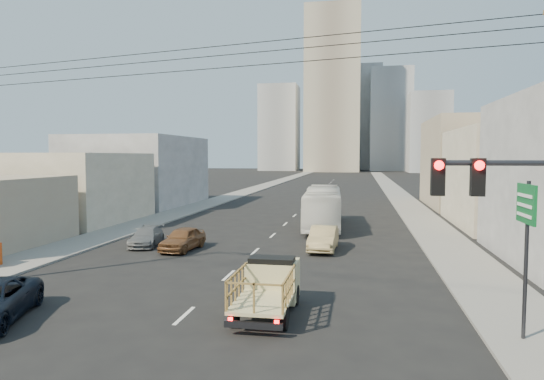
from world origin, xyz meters
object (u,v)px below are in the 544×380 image
(city_bus, at_px, (323,207))
(sedan_tan, at_px, (323,238))
(traffic_signal, at_px, (536,237))
(green_sign, at_px, (526,222))
(sedan_grey, at_px, (146,237))
(flatbed_pickup, at_px, (268,284))
(sedan_brown, at_px, (183,239))

(city_bus, relative_size, sedan_tan, 2.67)
(traffic_signal, distance_m, green_sign, 5.21)
(sedan_grey, bearing_deg, city_bus, 34.11)
(flatbed_pickup, xyz_separation_m, sedan_brown, (-7.36, 10.81, -0.40))
(sedan_brown, xyz_separation_m, sedan_tan, (8.47, 1.55, 0.03))
(traffic_signal, relative_size, green_sign, 1.20)
(flatbed_pickup, bearing_deg, sedan_brown, 124.24)
(sedan_grey, distance_m, green_sign, 22.81)
(sedan_grey, relative_size, traffic_signal, 0.67)
(sedan_brown, xyz_separation_m, green_sign, (15.61, -12.12, 3.05))
(flatbed_pickup, height_order, sedan_tan, flatbed_pickup)
(sedan_brown, bearing_deg, traffic_signal, -45.45)
(sedan_tan, distance_m, traffic_signal, 19.83)
(city_bus, height_order, sedan_brown, city_bus)
(flatbed_pickup, xyz_separation_m, city_bus, (0.37, 21.94, 0.55))
(sedan_tan, xyz_separation_m, sedan_grey, (-11.28, -0.60, -0.15))
(sedan_brown, relative_size, traffic_signal, 0.68)
(flatbed_pickup, height_order, sedan_grey, flatbed_pickup)
(flatbed_pickup, relative_size, sedan_grey, 1.10)
(city_bus, distance_m, sedan_tan, 9.66)
(city_bus, distance_m, traffic_signal, 29.10)
(flatbed_pickup, distance_m, sedan_brown, 13.08)
(city_bus, height_order, green_sign, green_sign)
(flatbed_pickup, distance_m, green_sign, 8.77)
(flatbed_pickup, xyz_separation_m, green_sign, (8.26, -1.32, 2.65))
(sedan_tan, bearing_deg, city_bus, 96.20)
(green_sign, bearing_deg, sedan_grey, 144.64)
(sedan_brown, relative_size, green_sign, 0.82)
(flatbed_pickup, relative_size, sedan_brown, 1.08)
(sedan_grey, bearing_deg, traffic_signal, -56.64)
(sedan_brown, height_order, green_sign, green_sign)
(flatbed_pickup, bearing_deg, sedan_grey, 130.85)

